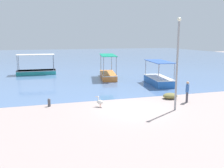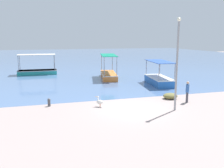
{
  "view_description": "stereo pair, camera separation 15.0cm",
  "coord_description": "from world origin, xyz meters",
  "views": [
    {
      "loc": [
        -6.38,
        -16.17,
        5.08
      ],
      "look_at": [
        -0.62,
        2.84,
        1.35
      ],
      "focal_mm": 40.0,
      "sensor_mm": 36.0,
      "label": 1
    },
    {
      "loc": [
        -6.24,
        -16.22,
        5.08
      ],
      "look_at": [
        -0.62,
        2.84,
        1.35
      ],
      "focal_mm": 40.0,
      "sensor_mm": 36.0,
      "label": 2
    }
  ],
  "objects": [
    {
      "name": "net_pile",
      "position": [
        4.21,
        1.92,
        0.24
      ],
      "size": [
        1.23,
        1.05,
        0.48
      ],
      "primitive_type": "ellipsoid",
      "color": "olive",
      "rests_on": "ground"
    },
    {
      "name": "harbor_water",
      "position": [
        0.0,
        48.0,
        0.0
      ],
      "size": [
        110.0,
        90.0,
        0.0
      ],
      "primitive_type": "cube",
      "color": "#506F9D",
      "rests_on": "ground"
    },
    {
      "name": "mooring_bollard",
      "position": [
        -5.65,
        2.4,
        0.33
      ],
      "size": [
        0.22,
        0.22,
        0.61
      ],
      "color": "#47474C",
      "rests_on": "ground"
    },
    {
      "name": "ground",
      "position": [
        0.0,
        0.0,
        0.0
      ],
      "size": [
        120.0,
        120.0,
        0.0
      ],
      "primitive_type": "plane",
      "color": "gray"
    },
    {
      "name": "fishing_boat_far_left",
      "position": [
        6.29,
        8.08,
        0.56
      ],
      "size": [
        2.63,
        5.24,
        2.54
      ],
      "color": "blue",
      "rests_on": "harbor_water"
    },
    {
      "name": "pelican",
      "position": [
        -2.05,
        1.2,
        0.38
      ],
      "size": [
        0.63,
        0.66,
        0.8
      ],
      "color": "#E0997A",
      "rests_on": "ground"
    },
    {
      "name": "lamp_post",
      "position": [
        2.84,
        -1.15,
        3.56
      ],
      "size": [
        0.28,
        0.28,
        6.39
      ],
      "color": "gray",
      "rests_on": "ground"
    },
    {
      "name": "fisherman_standing",
      "position": [
        4.85,
        0.45,
        0.91
      ],
      "size": [
        0.43,
        0.45,
        1.69
      ],
      "color": "#3C3C46",
      "rests_on": "ground"
    },
    {
      "name": "fishing_boat_outer",
      "position": [
        -6.48,
        19.79,
        0.51
      ],
      "size": [
        5.31,
        2.23,
        2.76
      ],
      "color": "teal",
      "rests_on": "harbor_water"
    },
    {
      "name": "fishing_boat_center",
      "position": [
        2.1,
        13.57,
        0.55
      ],
      "size": [
        2.79,
        5.94,
        2.93
      ],
      "color": "orange",
      "rests_on": "harbor_water"
    }
  ]
}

